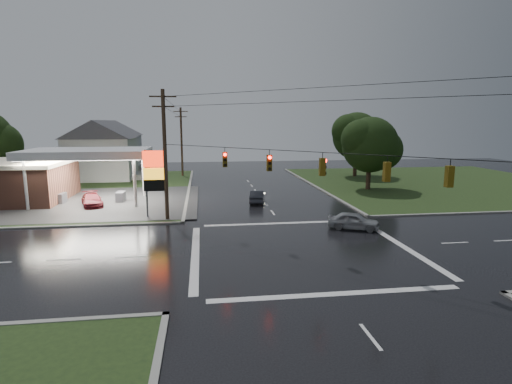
{
  "coord_description": "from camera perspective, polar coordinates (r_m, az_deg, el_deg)",
  "views": [
    {
      "loc": [
        -6.42,
        -24.76,
        8.36
      ],
      "look_at": [
        -2.35,
        5.33,
        3.0
      ],
      "focal_mm": 28.0,
      "sensor_mm": 36.0,
      "label": 1
    }
  ],
  "objects": [
    {
      "name": "car_north",
      "position": [
        41.74,
        0.16,
        -0.63
      ],
      "size": [
        2.12,
        4.15,
        1.31
      ],
      "primitive_type": "imported",
      "rotation": [
        0.0,
        0.0,
        2.95
      ],
      "color": "#22242A",
      "rests_on": "ground"
    },
    {
      "name": "tree_ne_far",
      "position": [
        63.34,
        14.27,
        7.73
      ],
      "size": [
        8.46,
        7.2,
        9.8
      ],
      "color": "black",
      "rests_on": "ground"
    },
    {
      "name": "utility_pole_n",
      "position": [
        62.9,
        -10.59,
        7.21
      ],
      "size": [
        2.2,
        0.32,
        10.5
      ],
      "color": "#382619",
      "rests_on": "ground"
    },
    {
      "name": "ground",
      "position": [
        26.91,
        6.56,
        -8.16
      ],
      "size": [
        120.0,
        120.0,
        0.0
      ],
      "primitive_type": "plane",
      "color": "black",
      "rests_on": "ground"
    },
    {
      "name": "pylon_sign",
      "position": [
        35.76,
        -14.22,
        2.72
      ],
      "size": [
        2.0,
        0.35,
        6.0
      ],
      "color": "#59595E",
      "rests_on": "ground"
    },
    {
      "name": "grass_ne",
      "position": [
        60.8,
        24.61,
        1.23
      ],
      "size": [
        36.0,
        36.0,
        0.08
      ],
      "primitive_type": "cube",
      "color": "#1E3015",
      "rests_on": "ground"
    },
    {
      "name": "traffic_signals",
      "position": [
        25.63,
        6.9,
        5.73
      ],
      "size": [
        26.87,
        26.87,
        1.47
      ],
      "color": "black",
      "rests_on": "ground"
    },
    {
      "name": "car_crossing",
      "position": [
        32.37,
        13.76,
        -4.02
      ],
      "size": [
        4.26,
        3.11,
        1.35
      ],
      "primitive_type": "imported",
      "rotation": [
        0.0,
        0.0,
        1.14
      ],
      "color": "gray",
      "rests_on": "ground"
    },
    {
      "name": "house_far",
      "position": [
        74.5,
        -19.86,
        6.38
      ],
      "size": [
        11.05,
        8.48,
        8.6
      ],
      "color": "silver",
      "rests_on": "ground"
    },
    {
      "name": "gas_station",
      "position": [
        48.8,
        -30.9,
        1.74
      ],
      "size": [
        26.2,
        18.0,
        5.6
      ],
      "color": "#2D2D2D",
      "rests_on": "ground"
    },
    {
      "name": "tree_ne_near",
      "position": [
        51.15,
        16.11,
        6.48
      ],
      "size": [
        7.99,
        6.8,
        8.98
      ],
      "color": "black",
      "rests_on": "ground"
    },
    {
      "name": "car_pump",
      "position": [
        43.14,
        -22.39,
        -1.06
      ],
      "size": [
        3.17,
        4.77,
        1.28
      ],
      "primitive_type": "imported",
      "rotation": [
        0.0,
        0.0,
        0.34
      ],
      "color": "maroon",
      "rests_on": "ground"
    },
    {
      "name": "grass_nw",
      "position": [
        55.04,
        -28.44,
        0.1
      ],
      "size": [
        36.0,
        36.0,
        0.08
      ],
      "primitive_type": "cube",
      "color": "#1E3015",
      "rests_on": "ground"
    },
    {
      "name": "utility_pole_nw",
      "position": [
        34.5,
        -12.86,
        5.37
      ],
      "size": [
        2.2,
        0.32,
        11.0
      ],
      "color": "#382619",
      "rests_on": "ground"
    },
    {
      "name": "house_near",
      "position": [
        62.6,
        -21.23,
        5.71
      ],
      "size": [
        11.05,
        8.48,
        8.6
      ],
      "color": "silver",
      "rests_on": "ground"
    }
  ]
}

